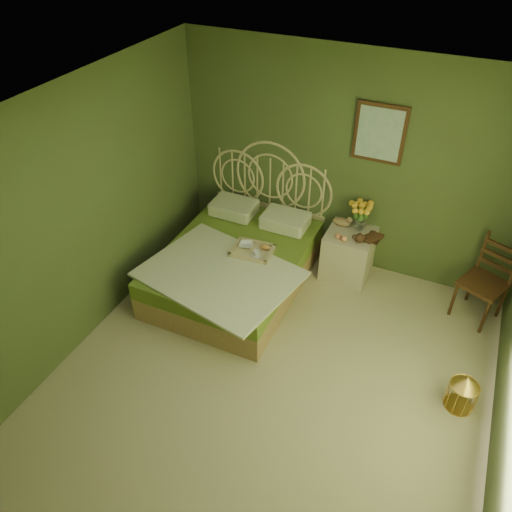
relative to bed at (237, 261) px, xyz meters
The scene contains 13 objects.
floor 1.63m from the bed, 53.85° to the right, with size 4.50×4.50×0.00m, color tan.
ceiling 2.80m from the bed, 53.85° to the right, with size 4.50×4.50×0.00m, color silver.
wall_back 1.67m from the bed, 45.40° to the left, with size 4.00×4.00×0.00m, color #495C30.
wall_left 1.94m from the bed, 129.24° to the right, with size 4.50×4.50×0.00m, color #495C30.
wall_art 2.12m from the bed, 36.79° to the left, with size 0.54×0.04×0.64m.
bed is the anchor object (origin of this frame).
nightstand 1.35m from the bed, 31.33° to the left, with size 0.54×0.54×1.03m.
chair 2.73m from the bed, 13.69° to the left, with size 0.56×0.56×0.97m.
birdcage 2.75m from the bed, 15.67° to the right, with size 0.26×0.26×0.39m.
book_lower 1.53m from the bed, 28.12° to the left, with size 0.17×0.23×0.02m, color #381E0F.
book_upper 1.53m from the bed, 28.12° to the left, with size 0.17×0.23×0.02m, color #472819.
cereal_bowl 0.28m from the bed, 10.92° to the left, with size 0.16×0.16×0.04m, color white.
coffee_cup 0.41m from the bed, 16.86° to the right, with size 0.08×0.08×0.07m, color white.
Camera 1 is at (1.16, -2.78, 3.94)m, focal length 35.00 mm.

